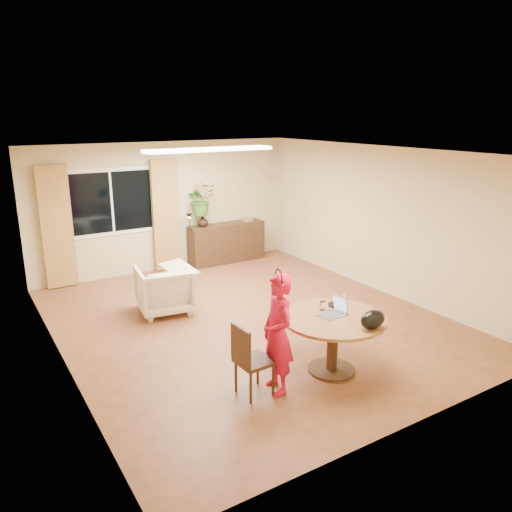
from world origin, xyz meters
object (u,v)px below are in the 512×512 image
(dining_table, at_px, (333,328))
(sideboard, at_px, (227,243))
(dining_chair, at_px, (254,359))
(armchair, at_px, (164,289))
(child, at_px, (278,334))

(dining_table, height_order, sideboard, sideboard)
(dining_table, bearing_deg, dining_chair, 176.77)
(dining_table, height_order, armchair, armchair)
(dining_chair, relative_size, sideboard, 0.52)
(child, height_order, armchair, child)
(dining_chair, xyz_separation_m, child, (0.27, -0.08, 0.28))
(dining_chair, distance_m, child, 0.39)
(dining_chair, xyz_separation_m, sideboard, (2.29, 4.87, -0.01))
(dining_chair, bearing_deg, sideboard, 62.17)
(dining_table, relative_size, armchair, 1.53)
(dining_table, distance_m, armchair, 3.14)
(dining_table, bearing_deg, sideboard, 76.55)
(dining_table, height_order, child, child)
(dining_chair, xyz_separation_m, armchair, (0.05, 2.88, -0.05))
(sideboard, bearing_deg, armchair, -138.37)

